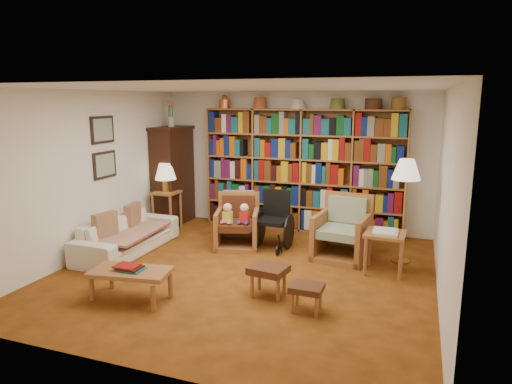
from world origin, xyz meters
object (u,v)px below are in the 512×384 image
at_px(side_table_lamp, 167,201).
at_px(armchair_leather, 239,224).
at_px(sofa, 127,235).
at_px(side_table_papers, 385,239).
at_px(footstool_a, 268,272).
at_px(coffee_table, 131,274).
at_px(wheelchair, 274,222).
at_px(floor_lamp, 406,174).
at_px(footstool_b, 307,290).
at_px(armchair_sage, 343,233).

height_order(side_table_lamp, armchair_leather, armchair_leather).
height_order(sofa, side_table_papers, side_table_papers).
height_order(side_table_lamp, footstool_a, side_table_lamp).
bearing_deg(coffee_table, sofa, 126.51).
distance_m(sofa, coffee_table, 1.82).
height_order(armchair_leather, wheelchair, wheelchair).
xyz_separation_m(sofa, footstool_a, (2.59, -0.79, 0.03)).
height_order(side_table_lamp, floor_lamp, floor_lamp).
distance_m(wheelchair, coffee_table, 2.68).
bearing_deg(side_table_papers, floor_lamp, 67.40).
relative_size(armchair_leather, footstool_b, 2.40).
distance_m(armchair_sage, floor_lamp, 1.29).
distance_m(armchair_sage, footstool_b, 2.00).
distance_m(side_table_lamp, armchair_leather, 1.70).
xyz_separation_m(side_table_lamp, footstool_b, (3.23, -2.41, -0.27)).
bearing_deg(coffee_table, footstool_b, 11.43).
xyz_separation_m(side_table_lamp, footstool_a, (2.69, -2.16, -0.22)).
bearing_deg(side_table_lamp, footstool_a, -38.76).
height_order(armchair_leather, coffee_table, armchair_leather).
relative_size(side_table_lamp, wheelchair, 0.76).
xyz_separation_m(wheelchair, footstool_a, (0.50, -1.81, -0.12)).
height_order(side_table_lamp, side_table_papers, side_table_lamp).
distance_m(footstool_a, coffee_table, 1.65).
height_order(armchair_sage, floor_lamp, floor_lamp).
bearing_deg(footstool_a, footstool_b, -25.14).
height_order(sofa, footstool_a, sofa).
bearing_deg(wheelchair, armchair_sage, -3.39).
bearing_deg(coffee_table, side_table_papers, 34.83).
height_order(side_table_lamp, wheelchair, wheelchair).
height_order(sofa, armchair_leather, armchair_leather).
distance_m(armchair_leather, armchair_sage, 1.68).
xyz_separation_m(footstool_a, coffee_table, (-1.51, -0.67, 0.02)).
bearing_deg(footstool_a, armchair_sage, 70.61).
bearing_deg(footstool_a, side_table_papers, 44.98).
bearing_deg(coffee_table, floor_lamp, 39.19).
distance_m(sofa, floor_lamp, 4.31).
xyz_separation_m(armchair_sage, floor_lamp, (0.86, 0.02, 0.96)).
relative_size(armchair_leather, wheelchair, 0.96).
bearing_deg(coffee_table, armchair_leather, 79.26).
relative_size(sofa, wheelchair, 2.05).
height_order(side_table_papers, coffee_table, side_table_papers).
relative_size(side_table_papers, footstool_a, 1.23).
bearing_deg(footstool_a, armchair_leather, 122.12).
distance_m(armchair_leather, side_table_papers, 2.37).
bearing_deg(side_table_lamp, armchair_sage, -7.19).
xyz_separation_m(armchair_sage, side_table_papers, (0.65, -0.48, 0.12)).
height_order(wheelchair, footstool_a, wheelchair).
height_order(wheelchair, side_table_papers, wheelchair).
distance_m(side_table_papers, coffee_table, 3.39).
relative_size(floor_lamp, footstool_a, 3.14).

